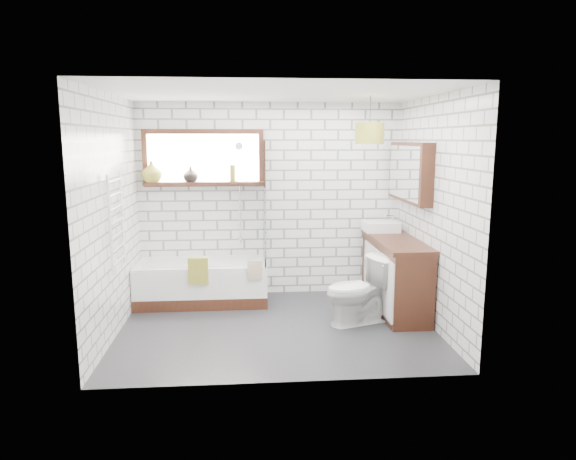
{
  "coord_description": "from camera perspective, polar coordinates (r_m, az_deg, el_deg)",
  "views": [
    {
      "loc": [
        -0.32,
        -5.36,
        2.04
      ],
      "look_at": [
        0.14,
        0.25,
        1.04
      ],
      "focal_mm": 32.0,
      "sensor_mm": 36.0,
      "label": 1
    }
  ],
  "objects": [
    {
      "name": "tap",
      "position": [
        6.71,
        11.59,
        0.92
      ],
      "size": [
        0.03,
        0.03,
        0.14
      ],
      "primitive_type": "cylinder",
      "rotation": [
        0.0,
        0.0,
        0.06
      ],
      "color": "silver",
      "rests_on": "vanity"
    },
    {
      "name": "floor",
      "position": [
        5.74,
        -1.23,
        -10.77
      ],
      "size": [
        3.4,
        2.6,
        0.01
      ],
      "primitive_type": "cube",
      "color": "black",
      "rests_on": "ground"
    },
    {
      "name": "shower_riser",
      "position": [
        6.65,
        -5.38,
        4.1
      ],
      "size": [
        0.02,
        0.02,
        1.3
      ],
      "primitive_type": "cylinder",
      "color": "silver",
      "rests_on": "wall_back"
    },
    {
      "name": "towel_green",
      "position": [
        6.17,
        -9.94,
        -4.5
      ],
      "size": [
        0.24,
        0.06,
        0.32
      ],
      "primitive_type": "cube",
      "color": "olive",
      "rests_on": "bathtub"
    },
    {
      "name": "toilet",
      "position": [
        5.79,
        7.79,
        -6.69
      ],
      "size": [
        0.63,
        0.84,
        0.76
      ],
      "primitive_type": "imported",
      "rotation": [
        0.0,
        0.0,
        -1.25
      ],
      "color": "white",
      "rests_on": "floor"
    },
    {
      "name": "towel_radiator",
      "position": [
        5.59,
        -18.53,
        0.92
      ],
      "size": [
        0.06,
        0.52,
        1.0
      ],
      "primitive_type": "cube",
      "color": "white",
      "rests_on": "wall_left"
    },
    {
      "name": "bathtub",
      "position": [
        6.57,
        -9.5,
        -5.75
      ],
      "size": [
        1.61,
        0.71,
        0.52
      ],
      "primitive_type": "cube",
      "color": "white",
      "rests_on": "floor"
    },
    {
      "name": "wall_front",
      "position": [
        4.14,
        -0.21,
        -0.92
      ],
      "size": [
        3.4,
        0.01,
        2.5
      ],
      "primitive_type": "cube",
      "color": "white",
      "rests_on": "ground"
    },
    {
      "name": "wall_back",
      "position": [
        6.72,
        -1.94,
        3.34
      ],
      "size": [
        3.4,
        0.01,
        2.5
      ],
      "primitive_type": "cube",
      "color": "white",
      "rests_on": "ground"
    },
    {
      "name": "window",
      "position": [
        6.64,
        -9.36,
        7.9
      ],
      "size": [
        1.52,
        0.16,
        0.68
      ],
      "primitive_type": "cube",
      "color": "black",
      "rests_on": "wall_back"
    },
    {
      "name": "bottle",
      "position": [
        6.61,
        -6.18,
        6.1
      ],
      "size": [
        0.08,
        0.08,
        0.21
      ],
      "primitive_type": "cylinder",
      "rotation": [
        0.0,
        0.0,
        -0.18
      ],
      "color": "olive",
      "rests_on": "window"
    },
    {
      "name": "pendant",
      "position": [
        5.73,
        9.06,
        10.57
      ],
      "size": [
        0.31,
        0.31,
        0.23
      ],
      "primitive_type": "cylinder",
      "color": "olive",
      "rests_on": "ceiling"
    },
    {
      "name": "shower_screen",
      "position": [
        6.35,
        -2.68,
        3.13
      ],
      "size": [
        0.02,
        0.72,
        1.5
      ],
      "primitive_type": "cube",
      "color": "white",
      "rests_on": "bathtub"
    },
    {
      "name": "mirror_cabinet",
      "position": [
        6.28,
        13.39,
        6.26
      ],
      "size": [
        0.16,
        1.2,
        0.7
      ],
      "primitive_type": "cube",
      "color": "black",
      "rests_on": "wall_right"
    },
    {
      "name": "ceiling",
      "position": [
        5.39,
        -1.33,
        15.04
      ],
      "size": [
        3.4,
        2.6,
        0.01
      ],
      "primitive_type": "cube",
      "color": "white",
      "rests_on": "ground"
    },
    {
      "name": "wall_right",
      "position": [
        5.78,
        15.85,
        1.85
      ],
      "size": [
        0.01,
        2.6,
        2.5
      ],
      "primitive_type": "cube",
      "color": "white",
      "rests_on": "ground"
    },
    {
      "name": "vase_olive",
      "position": [
        6.71,
        -14.91,
        6.12
      ],
      "size": [
        0.28,
        0.28,
        0.27
      ],
      "primitive_type": "imported",
      "rotation": [
        0.0,
        0.0,
        0.08
      ],
      "color": "olive",
      "rests_on": "window"
    },
    {
      "name": "vase_dark",
      "position": [
        6.64,
        -10.77,
        5.95
      ],
      "size": [
        0.2,
        0.2,
        0.2
      ],
      "primitive_type": "imported",
      "rotation": [
        0.0,
        0.0,
        -0.03
      ],
      "color": "black",
      "rests_on": "window"
    },
    {
      "name": "towel_beige",
      "position": [
        6.14,
        -3.72,
        -4.43
      ],
      "size": [
        0.18,
        0.04,
        0.23
      ],
      "primitive_type": "cube",
      "color": "tan",
      "rests_on": "bathtub"
    },
    {
      "name": "vanity",
      "position": [
        6.32,
        11.79,
        -4.81
      ],
      "size": [
        0.49,
        1.53,
        0.87
      ],
      "primitive_type": "cube",
      "color": "black",
      "rests_on": "floor"
    },
    {
      "name": "basin",
      "position": [
        6.67,
        10.25,
        0.42
      ],
      "size": [
        0.43,
        0.38,
        0.13
      ],
      "primitive_type": "cube",
      "color": "white",
      "rests_on": "vanity"
    },
    {
      "name": "wall_left",
      "position": [
        5.59,
        -19.01,
        1.41
      ],
      "size": [
        0.01,
        2.6,
        2.5
      ],
      "primitive_type": "cube",
      "color": "white",
      "rests_on": "ground"
    }
  ]
}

